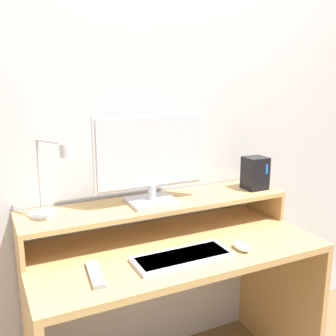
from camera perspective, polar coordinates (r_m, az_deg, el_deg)
wall_back at (r=1.88m, az=-3.64°, el=7.21°), size 6.00×0.05×2.50m
desk at (r=1.82m, az=0.91°, el=-17.14°), size 1.24×0.60×0.74m
monitor_shelf at (r=1.81m, az=-1.33°, el=-5.49°), size 1.24×0.28×0.15m
monitor at (r=1.72m, az=-2.45°, el=1.45°), size 0.52×0.18×0.40m
desk_lamp at (r=1.60m, az=-16.62°, el=-1.96°), size 0.16×0.22×0.32m
router_dock at (r=2.02m, az=12.52°, el=-0.72°), size 0.11×0.10×0.16m
keyboard at (r=1.59m, az=2.11°, el=-12.79°), size 0.40×0.16×0.02m
mouse at (r=1.70m, az=10.60°, el=-11.08°), size 0.05×0.10×0.03m
remote_control at (r=1.50m, az=-10.52°, el=-14.90°), size 0.07×0.20×0.02m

